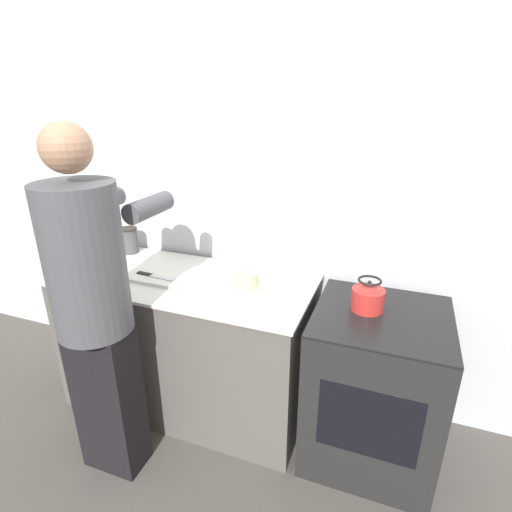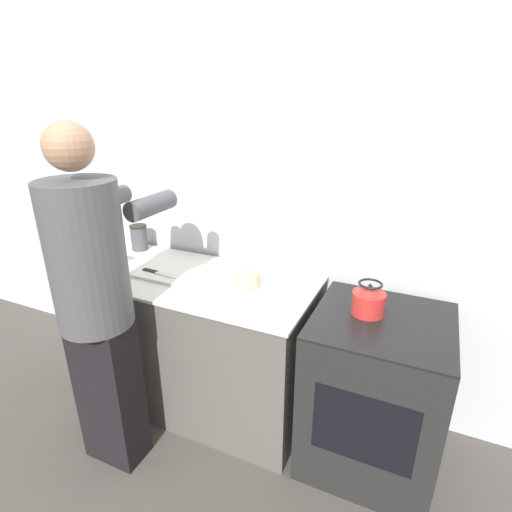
{
  "view_description": "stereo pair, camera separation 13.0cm",
  "coord_description": "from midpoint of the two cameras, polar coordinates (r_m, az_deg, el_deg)",
  "views": [
    {
      "loc": [
        0.79,
        -1.52,
        1.89
      ],
      "look_at": [
        0.14,
        0.24,
        1.14
      ],
      "focal_mm": 28.0,
      "sensor_mm": 36.0,
      "label": 1
    },
    {
      "loc": [
        0.91,
        -1.47,
        1.89
      ],
      "look_at": [
        0.14,
        0.24,
        1.14
      ],
      "focal_mm": 28.0,
      "sensor_mm": 36.0,
      "label": 2
    }
  ],
  "objects": [
    {
      "name": "kettle",
      "position": [
        2.08,
        17.53,
        -6.12
      ],
      "size": [
        0.16,
        0.16,
        0.17
      ],
      "color": "red",
      "rests_on": "oven"
    },
    {
      "name": "ground_plane",
      "position": [
        2.56,
        -3.92,
        -25.95
      ],
      "size": [
        12.0,
        12.0,
        0.0
      ],
      "primitive_type": "plane",
      "color": "#4C4742"
    },
    {
      "name": "person",
      "position": [
        2.07,
        -20.21,
        -5.79
      ],
      "size": [
        0.4,
        0.63,
        1.8
      ],
      "color": "black",
      "rests_on": "ground_plane"
    },
    {
      "name": "counter",
      "position": [
        2.63,
        -7.7,
        -11.76
      ],
      "size": [
        1.53,
        0.7,
        0.89
      ],
      "color": "#5B5651",
      "rests_on": "ground_plane"
    },
    {
      "name": "knife",
      "position": [
        2.44,
        -12.17,
        -2.41
      ],
      "size": [
        0.26,
        0.05,
        0.01
      ],
      "rotation": [
        0.0,
        0.0,
        -0.07
      ],
      "color": "silver",
      "rests_on": "cutting_board"
    },
    {
      "name": "canister_jar",
      "position": [
        2.88,
        -15.12,
        2.56
      ],
      "size": [
        0.12,
        0.12,
        0.18
      ],
      "color": "#4C4C51",
      "rests_on": "counter"
    },
    {
      "name": "bowl_prep",
      "position": [
        2.24,
        0.6,
        -3.5
      ],
      "size": [
        0.13,
        0.13,
        0.09
      ],
      "color": "#C6B789",
      "rests_on": "counter"
    },
    {
      "name": "cutting_board",
      "position": [
        2.45,
        -11.56,
        -2.52
      ],
      "size": [
        0.39,
        0.22,
        0.02
      ],
      "color": "silver",
      "rests_on": "counter"
    },
    {
      "name": "oven",
      "position": [
        2.33,
        18.08,
        -17.98
      ],
      "size": [
        0.67,
        0.66,
        0.88
      ],
      "color": "black",
      "rests_on": "ground_plane"
    },
    {
      "name": "book_stack",
      "position": [
        2.66,
        -20.01,
        -0.61
      ],
      "size": [
        0.2,
        0.25,
        0.09
      ],
      "color": "navy",
      "rests_on": "counter"
    },
    {
      "name": "wall_back",
      "position": [
        2.46,
        3.49,
        7.87
      ],
      "size": [
        8.0,
        0.05,
        2.6
      ],
      "color": "silver",
      "rests_on": "ground_plane"
    }
  ]
}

